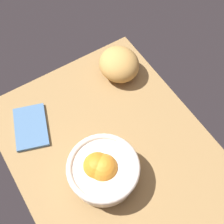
% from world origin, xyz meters
% --- Properties ---
extents(ground_plane, '(0.69, 0.54, 0.03)m').
position_xyz_m(ground_plane, '(0.00, 0.00, -0.01)').
color(ground_plane, olive).
extents(fruit_bowl, '(0.19, 0.19, 0.10)m').
position_xyz_m(fruit_bowl, '(0.05, -0.06, 0.05)').
color(fruit_bowl, silver).
rests_on(fruit_bowl, ground).
extents(bread_loaf, '(0.15, 0.14, 0.09)m').
position_xyz_m(bread_loaf, '(-0.22, 0.17, 0.05)').
color(bread_loaf, tan).
rests_on(bread_loaf, ground).
extents(napkin_folded, '(0.16, 0.13, 0.01)m').
position_xyz_m(napkin_folded, '(-0.19, -0.16, 0.01)').
color(napkin_folded, '#496E97').
rests_on(napkin_folded, ground).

